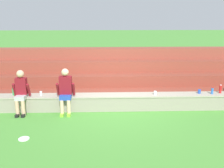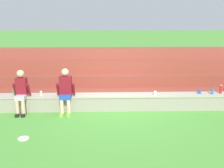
{
  "view_description": "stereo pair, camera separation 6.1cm",
  "coord_description": "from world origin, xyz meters",
  "views": [
    {
      "loc": [
        -0.42,
        -7.44,
        2.94
      ],
      "look_at": [
        -0.15,
        0.23,
        0.83
      ],
      "focal_mm": 41.36,
      "sensor_mm": 36.0,
      "label": 1
    },
    {
      "loc": [
        -0.36,
        -7.44,
        2.94
      ],
      "look_at": [
        -0.15,
        0.23,
        0.83
      ],
      "focal_mm": 41.36,
      "sensor_mm": 36.0,
      "label": 2
    }
  ],
  "objects": [
    {
      "name": "stone_seating_wall",
      "position": [
        0.0,
        0.23,
        0.26
      ],
      "size": [
        9.12,
        0.5,
        0.48
      ],
      "color": "gray",
      "rests_on": "ground"
    },
    {
      "name": "plastic_cup_left_end",
      "position": [
        -2.35,
        0.24,
        0.55
      ],
      "size": [
        0.08,
        0.08,
        0.13
      ],
      "primitive_type": "cylinder",
      "color": "white",
      "rests_on": "stone_seating_wall"
    },
    {
      "name": "brick_bleachers",
      "position": [
        0.0,
        2.13,
        0.61
      ],
      "size": [
        12.49,
        2.31,
        1.62
      ],
      "color": "brown",
      "rests_on": "ground"
    },
    {
      "name": "plastic_cup_right_end",
      "position": [
        2.62,
        0.27,
        0.55
      ],
      "size": [
        0.09,
        0.09,
        0.13
      ],
      "primitive_type": "cylinder",
      "color": "blue",
      "rests_on": "stone_seating_wall"
    },
    {
      "name": "person_left_of_center",
      "position": [
        -1.55,
        -0.04,
        0.73
      ],
      "size": [
        0.55,
        0.52,
        1.36
      ],
      "color": "beige",
      "rests_on": "ground"
    },
    {
      "name": "plastic_cup_middle",
      "position": [
        1.19,
        0.18,
        0.54
      ],
      "size": [
        0.09,
        0.09,
        0.12
      ],
      "primitive_type": "cylinder",
      "color": "white",
      "rests_on": "stone_seating_wall"
    },
    {
      "name": "water_bottle_near_left",
      "position": [
        -3.2,
        0.28,
        0.6
      ],
      "size": [
        0.07,
        0.07,
        0.24
      ],
      "color": "green",
      "rests_on": "stone_seating_wall"
    },
    {
      "name": "water_bottle_center_gap",
      "position": [
        3.0,
        0.19,
        0.59
      ],
      "size": [
        0.07,
        0.07,
        0.22
      ],
      "color": "blue",
      "rests_on": "stone_seating_wall"
    },
    {
      "name": "water_bottle_near_right",
      "position": [
        3.3,
        0.28,
        0.61
      ],
      "size": [
        0.08,
        0.08,
        0.28
      ],
      "color": "red",
      "rests_on": "stone_seating_wall"
    },
    {
      "name": "frisbee",
      "position": [
        -2.35,
        -1.71,
        0.01
      ],
      "size": [
        0.26,
        0.26,
        0.02
      ],
      "primitive_type": "cylinder",
      "color": "white",
      "rests_on": "ground"
    },
    {
      "name": "ground_plane",
      "position": [
        0.0,
        0.0,
        0.0
      ],
      "size": [
        80.0,
        80.0,
        0.0
      ],
      "primitive_type": "plane",
      "color": "#4C9338"
    },
    {
      "name": "person_far_left",
      "position": [
        -2.87,
        -0.03,
        0.7
      ],
      "size": [
        0.5,
        0.55,
        1.32
      ],
      "color": "#DBAD89",
      "rests_on": "ground"
    }
  ]
}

